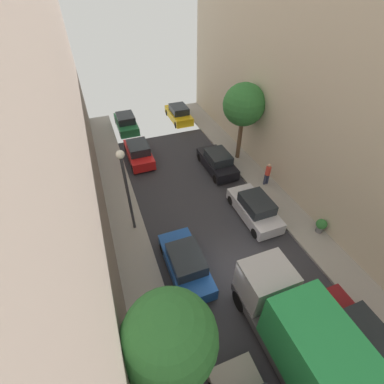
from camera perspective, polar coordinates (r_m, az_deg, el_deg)
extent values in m
plane|color=#2D2D33|center=(14.88, 10.79, -17.04)|extent=(32.00, 32.00, 0.00)
cube|color=gray|center=(13.85, -9.10, -23.13)|extent=(2.00, 44.00, 0.15)
cube|color=gray|center=(17.24, 25.67, -10.58)|extent=(2.00, 44.00, 0.15)
cylinder|color=black|center=(12.71, 12.45, -33.35)|extent=(0.22, 0.64, 0.64)
cube|color=#194799|center=(14.35, -1.38, -15.16)|extent=(1.76, 4.20, 0.76)
cube|color=#1E2328|center=(13.70, -1.21, -13.98)|extent=(1.56, 2.10, 0.64)
cylinder|color=black|center=(15.31, -6.17, -11.95)|extent=(0.22, 0.64, 0.64)
cylinder|color=black|center=(15.57, -0.56, -10.41)|extent=(0.22, 0.64, 0.64)
cylinder|color=black|center=(13.65, -2.33, -21.67)|extent=(0.22, 0.64, 0.64)
cylinder|color=black|center=(13.94, 4.12, -19.64)|extent=(0.22, 0.64, 0.64)
cube|color=red|center=(22.60, -11.17, 7.89)|extent=(1.76, 4.20, 0.76)
cube|color=#1E2328|center=(22.11, -11.32, 9.22)|extent=(1.56, 2.10, 0.64)
cylinder|color=black|center=(23.97, -13.72, 8.84)|extent=(0.22, 0.64, 0.64)
cylinder|color=black|center=(24.13, -10.06, 9.64)|extent=(0.22, 0.64, 0.64)
cylinder|color=black|center=(21.35, -12.27, 4.87)|extent=(0.22, 0.64, 0.64)
cylinder|color=black|center=(21.54, -8.21, 5.78)|extent=(0.22, 0.64, 0.64)
cube|color=#1E6638|center=(27.63, -13.72, 13.76)|extent=(1.76, 4.20, 0.76)
cube|color=#1E2328|center=(27.20, -13.90, 14.95)|extent=(1.56, 2.10, 0.64)
cylinder|color=black|center=(29.07, -15.74, 14.25)|extent=(0.22, 0.64, 0.64)
cylinder|color=black|center=(29.20, -12.66, 14.90)|extent=(0.22, 0.64, 0.64)
cylinder|color=black|center=(26.28, -14.74, 11.60)|extent=(0.22, 0.64, 0.64)
cylinder|color=black|center=(26.43, -11.37, 12.32)|extent=(0.22, 0.64, 0.64)
cube|color=maroon|center=(14.37, 31.35, -24.89)|extent=(1.76, 4.20, 0.76)
cube|color=#1E2328|center=(13.78, 32.88, -24.00)|extent=(1.56, 2.10, 0.64)
cylinder|color=black|center=(14.43, 24.32, -22.24)|extent=(0.22, 0.64, 0.64)
cylinder|color=black|center=(15.27, 28.94, -19.54)|extent=(0.22, 0.64, 0.64)
cube|color=silver|center=(17.43, 12.99, -3.73)|extent=(1.76, 4.20, 0.76)
cube|color=#1E2328|center=(16.87, 13.59, -2.34)|extent=(1.56, 2.10, 0.64)
cylinder|color=black|center=(18.19, 8.32, -1.73)|extent=(0.22, 0.64, 0.64)
cylinder|color=black|center=(18.86, 12.53, -0.59)|extent=(0.22, 0.64, 0.64)
cylinder|color=black|center=(16.39, 13.29, -8.50)|extent=(0.22, 0.64, 0.64)
cylinder|color=black|center=(17.13, 17.75, -6.93)|extent=(0.22, 0.64, 0.64)
cube|color=black|center=(21.15, 5.29, 6.07)|extent=(1.76, 4.20, 0.76)
cube|color=#1E2328|center=(20.65, 5.58, 7.46)|extent=(1.56, 2.10, 0.64)
cylinder|color=black|center=(22.17, 1.72, 7.31)|extent=(0.22, 0.64, 0.64)
cylinder|color=black|center=(22.73, 5.41, 8.03)|extent=(0.22, 0.64, 0.64)
cylinder|color=black|center=(19.87, 5.07, 2.74)|extent=(0.22, 0.64, 0.64)
cylinder|color=black|center=(20.48, 9.05, 3.65)|extent=(0.22, 0.64, 0.64)
cube|color=gold|center=(28.77, -2.83, 15.92)|extent=(1.76, 4.20, 0.76)
cube|color=#1E2328|center=(28.36, -2.78, 17.09)|extent=(1.56, 2.10, 0.64)
cylinder|color=black|center=(30.02, -5.27, 16.40)|extent=(0.22, 0.64, 0.64)
cylinder|color=black|center=(30.43, -2.33, 16.87)|extent=(0.22, 0.64, 0.64)
cylinder|color=black|center=(27.32, -3.35, 13.99)|extent=(0.22, 0.64, 0.64)
cylinder|color=black|center=(27.77, -0.19, 14.51)|extent=(0.22, 0.64, 0.64)
cube|color=#4C4C51|center=(12.99, 20.79, -28.42)|extent=(2.20, 6.60, 0.50)
cube|color=#B7B7BC|center=(12.73, 15.35, -17.82)|extent=(2.10, 1.80, 1.70)
cube|color=green|center=(11.55, 26.01, -29.47)|extent=(2.24, 4.20, 2.40)
cylinder|color=black|center=(13.60, 10.13, -21.70)|extent=(0.30, 0.96, 0.96)
cylinder|color=black|center=(14.34, 17.37, -18.64)|extent=(0.30, 0.96, 0.96)
cylinder|color=#2D334C|center=(20.07, 15.20, 2.60)|extent=(0.18, 0.18, 0.82)
cylinder|color=#2D334C|center=(20.18, 15.72, 2.73)|extent=(0.18, 0.18, 0.82)
cylinder|color=#D83F33|center=(19.71, 15.82, 4.34)|extent=(0.36, 0.36, 0.64)
sphere|color=tan|center=(19.45, 16.06, 5.44)|extent=(0.24, 0.24, 0.24)
cylinder|color=brown|center=(11.14, -3.98, -33.38)|extent=(0.31, 0.31, 3.06)
sphere|color=#2D7233|center=(8.69, -4.85, -28.52)|extent=(2.84, 2.84, 2.84)
cylinder|color=brown|center=(22.02, 10.02, 10.95)|extent=(0.33, 0.33, 3.31)
sphere|color=#2D7233|center=(20.83, 10.93, 17.70)|extent=(3.08, 3.08, 3.08)
cylinder|color=slate|center=(17.84, 25.35, -7.12)|extent=(0.39, 0.39, 0.38)
sphere|color=#2D7233|center=(17.55, 25.74, -6.14)|extent=(0.62, 0.62, 0.62)
cylinder|color=#333338|center=(15.19, -13.27, -0.91)|extent=(0.16, 0.16, 4.95)
sphere|color=white|center=(13.62, -14.97, 7.67)|extent=(0.44, 0.44, 0.44)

